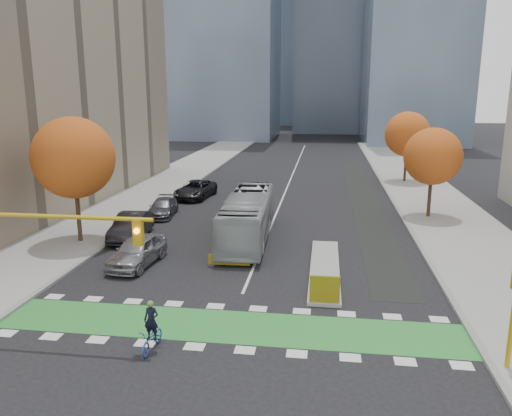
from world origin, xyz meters
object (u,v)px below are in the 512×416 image
(cyclist, at_px, (152,334))
(bus, at_px, (248,217))
(tree_east_near, at_px, (433,156))
(traffic_signal_west, at_px, (18,242))
(tree_west, at_px, (74,158))
(parked_car_d, at_px, (195,189))
(hazard_board, at_px, (325,289))
(parked_car_a, at_px, (137,251))
(tree_east_far, at_px, (407,134))
(parked_car_b, at_px, (131,226))
(parked_car_c, at_px, (163,208))

(cyclist, bearing_deg, bus, 89.05)
(bus, bearing_deg, tree_east_near, 28.53)
(traffic_signal_west, xyz_separation_m, bus, (6.76, 14.67, -2.44))
(tree_west, bearing_deg, parked_car_d, 75.29)
(hazard_board, bearing_deg, parked_car_d, 118.10)
(cyclist, distance_m, parked_car_a, 10.09)
(hazard_board, distance_m, parked_car_d, 25.69)
(bus, bearing_deg, hazard_board, -64.83)
(hazard_board, relative_size, tree_east_far, 0.18)
(tree_east_far, bearing_deg, tree_west, -133.30)
(hazard_board, height_order, parked_car_d, parked_car_d)
(hazard_board, distance_m, tree_east_far, 35.13)
(tree_west, xyz_separation_m, tree_east_near, (24.00, 10.00, -0.75))
(parked_car_d, bearing_deg, traffic_signal_west, -83.43)
(cyclist, height_order, parked_car_a, cyclist)
(hazard_board, bearing_deg, bus, 117.42)
(parked_car_b, bearing_deg, tree_east_near, 17.99)
(hazard_board, xyz_separation_m, tree_west, (-16.00, 7.80, 4.82))
(tree_west, height_order, tree_east_far, tree_west)
(tree_west, relative_size, parked_car_a, 1.67)
(hazard_board, bearing_deg, parked_car_a, 158.79)
(tree_west, height_order, cyclist, tree_west)
(traffic_signal_west, height_order, parked_car_b, traffic_signal_west)
(traffic_signal_west, height_order, parked_car_a, traffic_signal_west)
(traffic_signal_west, relative_size, bus, 0.75)
(traffic_signal_west, distance_m, parked_car_b, 14.25)
(parked_car_c, relative_size, parked_car_d, 0.81)
(cyclist, height_order, parked_car_b, cyclist)
(tree_east_near, xyz_separation_m, cyclist, (-14.53, -22.87, -4.18))
(tree_east_near, bearing_deg, bus, -149.22)
(hazard_board, distance_m, cyclist, 8.26)
(tree_east_far, bearing_deg, hazard_board, -104.12)
(bus, height_order, parked_car_a, bus)
(parked_car_c, bearing_deg, traffic_signal_west, -92.74)
(cyclist, bearing_deg, tree_east_near, 61.80)
(cyclist, height_order, parked_car_d, cyclist)
(hazard_board, relative_size, parked_car_c, 0.30)
(cyclist, bearing_deg, parked_car_c, 111.48)
(hazard_board, bearing_deg, tree_east_near, 65.80)
(hazard_board, xyz_separation_m, cyclist, (-6.53, -5.07, -0.12))
(tree_west, xyz_separation_m, parked_car_d, (3.90, 14.86, -4.81))
(traffic_signal_west, bearing_deg, hazard_board, 21.55)
(hazard_board, relative_size, parked_car_b, 0.27)
(tree_east_near, distance_m, bus, 15.67)
(cyclist, bearing_deg, tree_west, 130.59)
(bus, height_order, parked_car_d, bus)
(hazard_board, distance_m, tree_east_near, 19.93)
(bus, xyz_separation_m, parked_car_d, (-6.93, 12.70, -0.79))
(tree_east_far, relative_size, parked_car_c, 1.63)
(traffic_signal_west, bearing_deg, tree_west, 108.02)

